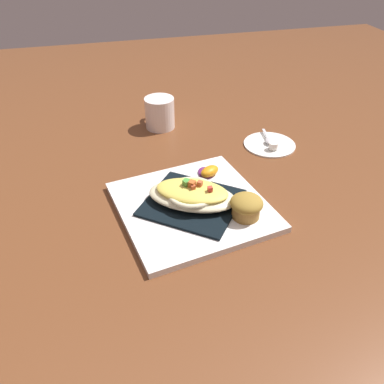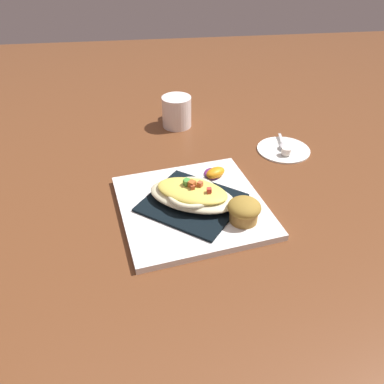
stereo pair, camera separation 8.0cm
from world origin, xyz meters
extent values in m
plane|color=brown|center=(0.00, 0.00, 0.00)|extent=(2.60, 2.60, 0.00)
cube|color=white|center=(0.00, 0.00, 0.01)|extent=(0.34, 0.34, 0.01)
cube|color=black|center=(0.00, 0.00, 0.02)|extent=(0.25, 0.25, 0.01)
ellipsoid|color=beige|center=(0.00, 0.00, 0.03)|extent=(0.17, 0.21, 0.03)
torus|color=beige|center=(0.00, 0.00, 0.04)|extent=(0.14, 0.14, 0.01)
ellipsoid|color=#E3CE54|center=(0.00, 0.00, 0.05)|extent=(0.14, 0.17, 0.02)
cube|color=#51943A|center=(-0.01, -0.01, 0.06)|extent=(0.02, 0.02, 0.01)
cube|color=#B45531|center=(0.00, 0.02, 0.06)|extent=(0.01, 0.01, 0.01)
cube|color=red|center=(0.02, 0.03, 0.06)|extent=(0.01, 0.01, 0.01)
cube|color=#B94F30|center=(0.01, 0.00, 0.06)|extent=(0.01, 0.01, 0.01)
cube|color=#B95A27|center=(0.00, 0.00, 0.06)|extent=(0.02, 0.02, 0.01)
cube|color=green|center=(-0.01, -0.01, 0.06)|extent=(0.02, 0.02, 0.01)
cylinder|color=olive|center=(0.07, 0.09, 0.03)|extent=(0.06, 0.06, 0.03)
ellipsoid|color=olive|center=(0.07, 0.09, 0.05)|extent=(0.06, 0.06, 0.03)
ellipsoid|color=#4C0F23|center=(0.07, 0.09, 0.05)|extent=(0.02, 0.02, 0.01)
ellipsoid|color=#5D205B|center=(-0.10, 0.06, 0.02)|extent=(0.05, 0.04, 0.01)
ellipsoid|color=orange|center=(-0.09, 0.07, 0.03)|extent=(0.05, 0.06, 0.02)
cylinder|color=white|center=(-0.39, 0.01, 0.04)|extent=(0.08, 0.08, 0.09)
torus|color=white|center=(-0.43, 0.00, 0.04)|extent=(0.05, 0.02, 0.05)
cylinder|color=#4C2D14|center=(-0.39, 0.01, 0.02)|extent=(0.07, 0.07, 0.03)
cylinder|color=white|center=(-0.21, 0.27, 0.00)|extent=(0.14, 0.14, 0.01)
ellipsoid|color=silver|center=(-0.21, 0.27, 0.01)|extent=(0.03, 0.03, 0.01)
cube|color=silver|center=(-0.25, 0.27, 0.01)|extent=(0.06, 0.01, 0.00)
cylinder|color=white|center=(-0.18, 0.26, 0.02)|extent=(0.02, 0.02, 0.02)
camera|label=1|loc=(0.62, -0.16, 0.51)|focal=36.80mm
camera|label=2|loc=(0.64, -0.08, 0.51)|focal=36.80mm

